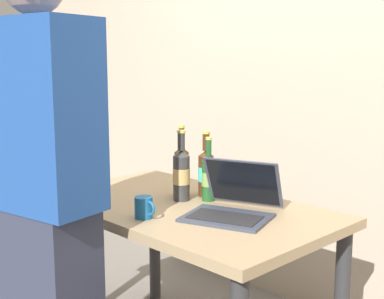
{
  "coord_description": "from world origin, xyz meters",
  "views": [
    {
      "loc": [
        1.61,
        -1.53,
        1.36
      ],
      "look_at": [
        0.04,
        0.0,
        0.99
      ],
      "focal_mm": 49.0,
      "sensor_mm": 36.0,
      "label": 1
    }
  ],
  "objects_px": {
    "laptop": "(233,204)",
    "beer_bottle_green": "(209,177)",
    "person_figure": "(44,198)",
    "coffee_mug": "(144,208)",
    "beer_bottle_dark": "(206,172)",
    "beer_bottle_amber": "(182,170)",
    "beer_bottle_brown": "(181,174)"
  },
  "relations": [
    {
      "from": "laptop",
      "to": "beer_bottle_dark",
      "type": "bearing_deg",
      "value": 154.19
    },
    {
      "from": "laptop",
      "to": "beer_bottle_brown",
      "type": "xyz_separation_m",
      "value": [
        -0.32,
        0.01,
        0.07
      ]
    },
    {
      "from": "beer_bottle_brown",
      "to": "coffee_mug",
      "type": "height_order",
      "value": "beer_bottle_brown"
    },
    {
      "from": "person_figure",
      "to": "beer_bottle_dark",
      "type": "bearing_deg",
      "value": 90.4
    },
    {
      "from": "laptop",
      "to": "person_figure",
      "type": "bearing_deg",
      "value": -112.66
    },
    {
      "from": "laptop",
      "to": "beer_bottle_amber",
      "type": "bearing_deg",
      "value": 169.22
    },
    {
      "from": "laptop",
      "to": "beer_bottle_dark",
      "type": "height_order",
      "value": "beer_bottle_dark"
    },
    {
      "from": "beer_bottle_amber",
      "to": "beer_bottle_green",
      "type": "relative_size",
      "value": 1.14
    },
    {
      "from": "beer_bottle_amber",
      "to": "person_figure",
      "type": "bearing_deg",
      "value": -82.72
    },
    {
      "from": "beer_bottle_dark",
      "to": "beer_bottle_green",
      "type": "height_order",
      "value": "beer_bottle_dark"
    },
    {
      "from": "beer_bottle_dark",
      "to": "person_figure",
      "type": "bearing_deg",
      "value": -89.6
    },
    {
      "from": "beer_bottle_dark",
      "to": "beer_bottle_green",
      "type": "relative_size",
      "value": 1.06
    },
    {
      "from": "beer_bottle_dark",
      "to": "person_figure",
      "type": "distance_m",
      "value": 0.83
    },
    {
      "from": "laptop",
      "to": "person_figure",
      "type": "xyz_separation_m",
      "value": [
        -0.29,
        -0.68,
        0.1
      ]
    },
    {
      "from": "laptop",
      "to": "beer_bottle_amber",
      "type": "relative_size",
      "value": 1.34
    },
    {
      "from": "laptop",
      "to": "beer_bottle_green",
      "type": "xyz_separation_m",
      "value": [
        -0.23,
        0.09,
        0.06
      ]
    },
    {
      "from": "laptop",
      "to": "coffee_mug",
      "type": "xyz_separation_m",
      "value": [
        -0.22,
        -0.29,
        -0.0
      ]
    },
    {
      "from": "laptop",
      "to": "beer_bottle_green",
      "type": "height_order",
      "value": "beer_bottle_green"
    },
    {
      "from": "beer_bottle_dark",
      "to": "laptop",
      "type": "bearing_deg",
      "value": -25.81
    },
    {
      "from": "beer_bottle_amber",
      "to": "beer_bottle_dark",
      "type": "xyz_separation_m",
      "value": [
        0.09,
        0.07,
        -0.01
      ]
    },
    {
      "from": "coffee_mug",
      "to": "beer_bottle_dark",
      "type": "bearing_deg",
      "value": 99.77
    },
    {
      "from": "coffee_mug",
      "to": "laptop",
      "type": "bearing_deg",
      "value": 52.79
    },
    {
      "from": "laptop",
      "to": "person_figure",
      "type": "height_order",
      "value": "person_figure"
    },
    {
      "from": "laptop",
      "to": "beer_bottle_amber",
      "type": "xyz_separation_m",
      "value": [
        -0.38,
        0.07,
        0.07
      ]
    },
    {
      "from": "laptop",
      "to": "beer_bottle_green",
      "type": "distance_m",
      "value": 0.25
    },
    {
      "from": "beer_bottle_brown",
      "to": "laptop",
      "type": "bearing_deg",
      "value": -1.74
    },
    {
      "from": "beer_bottle_dark",
      "to": "beer_bottle_green",
      "type": "xyz_separation_m",
      "value": [
        0.06,
        -0.05,
        -0.01
      ]
    },
    {
      "from": "beer_bottle_amber",
      "to": "beer_bottle_brown",
      "type": "bearing_deg",
      "value": -44.08
    },
    {
      "from": "beer_bottle_brown",
      "to": "beer_bottle_green",
      "type": "relative_size",
      "value": 1.1
    },
    {
      "from": "beer_bottle_green",
      "to": "person_figure",
      "type": "bearing_deg",
      "value": -94.17
    },
    {
      "from": "beer_bottle_green",
      "to": "person_figure",
      "type": "height_order",
      "value": "person_figure"
    },
    {
      "from": "beer_bottle_brown",
      "to": "beer_bottle_dark",
      "type": "relative_size",
      "value": 1.05
    }
  ]
}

